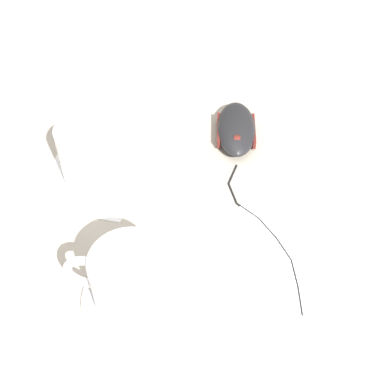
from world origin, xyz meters
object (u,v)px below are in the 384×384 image
object	(u,v)px
computer_mouse	(236,129)
drinking_glass	(88,154)
saucer	(135,296)
coffee_cup	(129,279)

from	to	relation	value
computer_mouse	drinking_glass	world-z (taller)	drinking_glass
saucer	computer_mouse	size ratio (longest dim) A/B	0.98
coffee_cup	saucer	bearing A→B (deg)	-60.17
drinking_glass	saucer	bearing A→B (deg)	-170.77
computer_mouse	drinking_glass	distance (m)	0.22
saucer	computer_mouse	xyz separation A→B (m)	(0.24, -0.18, 0.01)
saucer	coffee_cup	xyz separation A→B (m)	(-0.00, 0.00, 0.04)
saucer	drinking_glass	xyz separation A→B (m)	(0.20, 0.03, 0.04)
computer_mouse	saucer	bearing A→B (deg)	142.88
coffee_cup	drinking_glass	xyz separation A→B (m)	(0.20, 0.03, 0.00)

